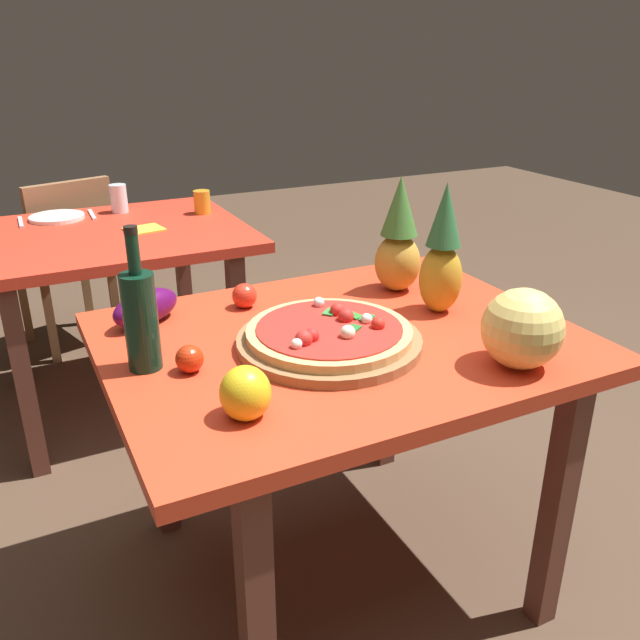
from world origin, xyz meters
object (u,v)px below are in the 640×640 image
pineapple_left (399,241)px  tomato_beside_pepper (244,296)px  background_table (109,256)px  melon (522,329)px  knife_utensil (92,214)px  dining_chair (68,255)px  fork_utensil (21,222)px  display_table (341,369)px  napkin_folded (144,229)px  tomato_at_corner (190,359)px  pizza_board (329,341)px  pineapple_right (442,256)px  dinner_plate (57,217)px  eggplant (146,307)px  drinking_glass_water (119,198)px  tomato_near_board (520,316)px  pizza (330,331)px  wine_bottle (141,318)px  bell_pepper (245,393)px  drinking_glass_juice (202,202)px

pineapple_left → tomato_beside_pepper: (-0.45, 0.07, -0.12)m
background_table → pineapple_left: pineapple_left is taller
melon → knife_utensil: bearing=109.0°
background_table → pineapple_left: 1.27m
background_table → dining_chair: size_ratio=1.24×
melon → fork_utensil: bearing=116.2°
pineapple_left → knife_utensil: bearing=116.5°
display_table → fork_utensil: bearing=112.5°
pineapple_left → napkin_folded: 1.14m
tomato_at_corner → pizza_board: bearing=-3.4°
pineapple_right → dinner_plate: 1.74m
eggplant → drinking_glass_water: bearing=82.2°
pineapple_right → background_table: bearing=118.3°
tomato_near_board → knife_utensil: (-0.79, 1.73, -0.03)m
pizza → wine_bottle: size_ratio=1.22×
display_table → bell_pepper: bearing=-143.9°
drinking_glass_water → dinner_plate: bearing=-178.4°
fork_utensil → pizza: bearing=-68.5°
display_table → napkin_folded: bearing=100.2°
wine_bottle → tomato_near_board: (0.90, -0.22, -0.08)m
bell_pepper → background_table: bearing=90.2°
tomato_beside_pepper → napkin_folded: tomato_beside_pepper is taller
eggplant → dinner_plate: size_ratio=0.91×
bell_pepper → tomato_at_corner: size_ratio=1.77×
tomato_beside_pepper → pineapple_left: bearing=-8.6°
bell_pepper → drinking_glass_juice: bearing=75.7°
dining_chair → knife_utensil: size_ratio=4.72×
tomato_beside_pepper → knife_utensil: (-0.21, 1.27, -0.03)m
bell_pepper → eggplant: 0.56m
background_table → drinking_glass_juice: 0.46m
pizza_board → napkin_folded: size_ratio=3.22×
tomato_beside_pepper → tomato_at_corner: bearing=-128.5°
melon → bell_pepper: (-0.63, 0.07, -0.04)m
melon → drinking_glass_juice: 1.72m
pizza → tomato_beside_pepper: (-0.10, 0.33, -0.01)m
tomato_beside_pepper → drinking_glass_juice: size_ratio=0.71×
bell_pepper → fork_utensil: (-0.29, 1.81, -0.05)m
drinking_glass_juice → drinking_glass_water: 0.36m
bell_pepper → tomato_at_corner: 0.24m
pizza → tomato_at_corner: bearing=176.4°
eggplant → pizza: bearing=-43.0°
tomato_beside_pepper → pizza: bearing=-73.9°
display_table → wine_bottle: (-0.48, 0.04, 0.22)m
wine_bottle → drinking_glass_water: size_ratio=2.78×
tomato_at_corner → display_table: bearing=3.0°
pineapple_right → eggplant: pineapple_right is taller
display_table → eggplant: size_ratio=5.82×
bell_pepper → knife_utensil: bell_pepper is taller
wine_bottle → drinking_glass_juice: 1.45m
dining_chair → knife_utensil: bearing=86.8°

